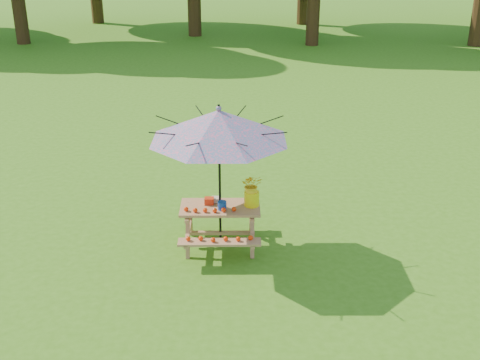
{
  "coord_description": "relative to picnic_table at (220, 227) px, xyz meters",
  "views": [
    {
      "loc": [
        -3.41,
        -4.49,
        4.54
      ],
      "look_at": [
        -3.35,
        3.69,
        1.1
      ],
      "focal_mm": 45.0,
      "sensor_mm": 36.0,
      "label": 1
    }
  ],
  "objects": [
    {
      "name": "picnic_table",
      "position": [
        0.0,
        0.0,
        0.0
      ],
      "size": [
        1.2,
        1.32,
        0.67
      ],
      "color": "#A06C48",
      "rests_on": "ground"
    },
    {
      "name": "patio_umbrella",
      "position": [
        0.0,
        0.0,
        1.62
      ],
      "size": [
        2.71,
        2.71,
        2.25
      ],
      "color": "black",
      "rests_on": "ground"
    },
    {
      "name": "produce_bins",
      "position": [
        -0.06,
        0.03,
        0.4
      ],
      "size": [
        0.34,
        0.41,
        0.13
      ],
      "color": "red",
      "rests_on": "picnic_table"
    },
    {
      "name": "tomatoes_row",
      "position": [
        -0.15,
        -0.18,
        0.38
      ],
      "size": [
        0.77,
        0.13,
        0.07
      ],
      "primitive_type": null,
      "color": "#F13208",
      "rests_on": "picnic_table"
    },
    {
      "name": "flower_bucket",
      "position": [
        0.48,
        0.04,
        0.61
      ],
      "size": [
        0.33,
        0.29,
        0.5
      ],
      "color": "yellow",
      "rests_on": "picnic_table"
    }
  ]
}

